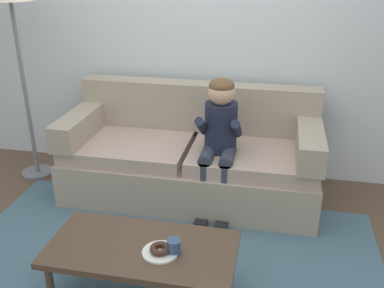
% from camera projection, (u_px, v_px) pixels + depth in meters
% --- Properties ---
extents(ground, '(10.00, 10.00, 0.00)m').
position_uv_depth(ground, '(170.00, 250.00, 3.14)').
color(ground, brown).
extents(wall_back, '(8.00, 0.10, 2.80)m').
position_uv_depth(wall_back, '(206.00, 24.00, 3.83)').
color(wall_back, silver).
rests_on(wall_back, ground).
extents(area_rug, '(2.96, 2.00, 0.01)m').
position_uv_depth(area_rug, '(161.00, 272.00, 2.91)').
color(area_rug, '#476675').
rests_on(area_rug, ground).
extents(couch, '(2.13, 0.90, 0.93)m').
position_uv_depth(couch, '(192.00, 158.00, 3.76)').
color(couch, tan).
rests_on(couch, ground).
extents(coffee_table, '(1.11, 0.55, 0.39)m').
position_uv_depth(coffee_table, '(142.00, 252.00, 2.56)').
color(coffee_table, '#4C3828').
rests_on(coffee_table, ground).
extents(person_child, '(0.34, 0.58, 1.10)m').
position_uv_depth(person_child, '(219.00, 134.00, 3.40)').
color(person_child, '#1E2338').
rests_on(person_child, ground).
extents(plate, '(0.21, 0.21, 0.01)m').
position_uv_depth(plate, '(160.00, 252.00, 2.48)').
color(plate, white).
rests_on(plate, coffee_table).
extents(donut, '(0.16, 0.16, 0.04)m').
position_uv_depth(donut, '(160.00, 249.00, 2.47)').
color(donut, '#422619').
rests_on(donut, plate).
extents(mug, '(0.08, 0.08, 0.09)m').
position_uv_depth(mug, '(174.00, 247.00, 2.47)').
color(mug, '#334C72').
rests_on(mug, coffee_table).
extents(floor_lamp, '(0.42, 0.42, 1.88)m').
position_uv_depth(floor_lamp, '(10.00, 0.00, 3.57)').
color(floor_lamp, slate).
rests_on(floor_lamp, ground).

